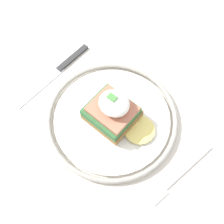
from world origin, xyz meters
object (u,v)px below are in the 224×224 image
at_px(plate, 112,118).
at_px(fork, 178,176).
at_px(knife, 59,70).
at_px(sandwich, 113,111).

distance_m(plate, fork, 0.16).
distance_m(fork, knife, 0.33).
bearing_deg(knife, fork, 175.66).
distance_m(sandwich, knife, 0.17).
bearing_deg(sandwich, fork, 177.10).
bearing_deg(sandwich, knife, -5.70).
xyz_separation_m(plate, sandwich, (-0.00, 0.00, 0.04)).
bearing_deg(plate, knife, -5.54).
bearing_deg(knife, sandwich, 174.30).
bearing_deg(plate, sandwich, 165.24).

